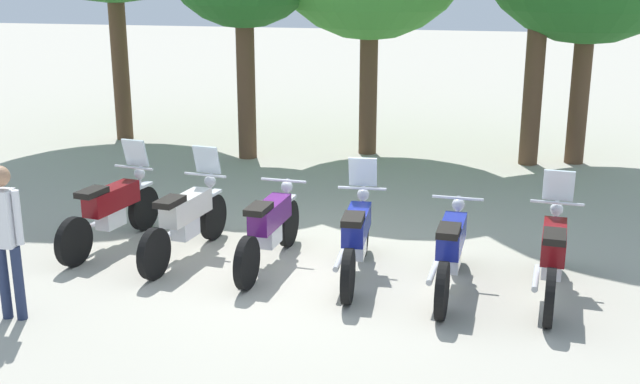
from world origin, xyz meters
TOP-DOWN VIEW (x-y plane):
  - ground_plane at (0.00, 0.00)m, footprint 80.00×80.00m
  - motorcycle_0 at (-2.86, 0.36)m, footprint 0.70×2.18m
  - motorcycle_1 at (-1.72, 0.19)m, footprint 0.66×2.19m
  - motorcycle_2 at (-0.57, 0.13)m, footprint 0.62×2.19m
  - motorcycle_3 at (0.57, -0.01)m, footprint 0.62×2.19m
  - motorcycle_4 at (1.72, -0.20)m, footprint 0.62×2.19m
  - motorcycle_5 at (2.87, -0.13)m, footprint 0.62×2.19m
  - person_0 at (-2.83, -2.02)m, footprint 0.40×0.24m

SIDE VIEW (x-z plane):
  - ground_plane at x=0.00m, z-range 0.00..0.00m
  - motorcycle_2 at x=-0.57m, z-range 0.01..1.00m
  - motorcycle_4 at x=1.72m, z-range 0.01..1.00m
  - motorcycle_0 at x=-2.86m, z-range -0.17..1.20m
  - motorcycle_1 at x=-1.72m, z-range -0.17..1.20m
  - motorcycle_3 at x=0.57m, z-range -0.17..1.20m
  - motorcycle_5 at x=2.87m, z-range -0.17..1.20m
  - person_0 at x=-2.83m, z-range 0.15..1.86m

